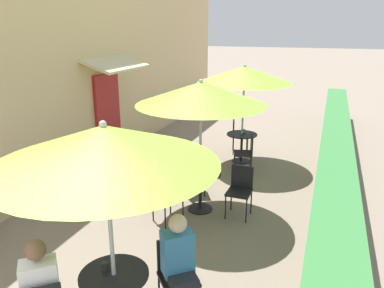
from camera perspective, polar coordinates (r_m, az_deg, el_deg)
name	(u,v)px	position (r m, az deg, el deg)	size (l,w,h in m)	color
cafe_facade_wall	(113,71)	(9.55, -11.99, 10.78)	(0.98, 14.15, 4.20)	#D6B784
planter_hedge	(334,155)	(8.49, 20.89, -1.60)	(0.60, 13.15, 1.01)	gray
patio_umbrella_near	(104,145)	(3.54, -13.21, -0.18)	(2.17, 2.17, 2.34)	#B7B7BC
cafe_chair_near_left	(176,270)	(4.46, -2.41, -18.64)	(0.56, 0.56, 0.87)	black
seated_patron_near_left	(179,263)	(4.28, -1.95, -17.63)	(0.50, 0.51, 1.25)	#23232D
coffee_cup_near	(105,266)	(4.22, -13.07, -17.70)	(0.07, 0.07, 0.09)	#232328
patio_table_mid	(200,184)	(6.62, 1.26, -6.13)	(0.72, 0.72, 0.70)	black
patio_umbrella_mid	(201,93)	(6.16, 1.37, 7.71)	(2.17, 2.17, 2.34)	#B7B7BC
cafe_chair_mid_left	(240,187)	(6.50, 7.37, -6.54)	(0.41, 0.41, 0.87)	black
cafe_chair_mid_right	(190,169)	(7.24, -0.28, -3.79)	(0.54, 0.54, 0.87)	black
cafe_chair_mid_back	(170,195)	(6.17, -3.34, -7.77)	(0.55, 0.55, 0.87)	black
coffee_cup_mid	(201,169)	(6.60, 1.45, -3.83)	(0.07, 0.07, 0.09)	#232328
patio_table_far	(242,142)	(9.04, 7.58, 0.27)	(0.72, 0.72, 0.70)	black
patio_umbrella_far	(244,75)	(8.71, 8.00, 10.43)	(2.17, 2.17, 2.34)	#B7B7BC
cafe_chair_far_left	(238,133)	(9.70, 6.96, 1.64)	(0.49, 0.49, 0.87)	black
cafe_chair_far_right	(247,151)	(8.37, 8.31, -1.00)	(0.49, 0.49, 0.87)	black
coffee_cup_far	(244,131)	(9.05, 7.92, 1.94)	(0.07, 0.07, 0.09)	teal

